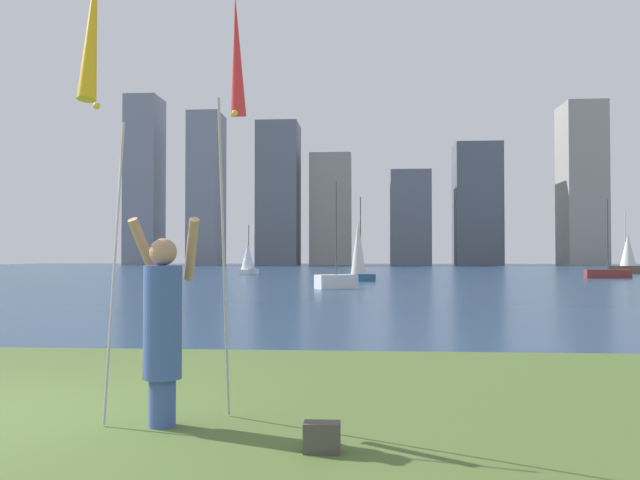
{
  "coord_description": "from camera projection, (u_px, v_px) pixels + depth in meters",
  "views": [
    {
      "loc": [
        3.7,
        -6.06,
        1.53
      ],
      "look_at": [
        2.1,
        16.49,
        2.06
      ],
      "focal_mm": 36.93,
      "sensor_mm": 36.0,
      "label": 1
    }
  ],
  "objects": [
    {
      "name": "skyline_tower_1",
      "position": [
        206.0,
        189.0,
        107.55
      ],
      "size": [
        5.13,
        6.87,
        24.78
      ],
      "color": "gray",
      "rests_on": "ground"
    },
    {
      "name": "kite_flag_left",
      "position": [
        93.0,
        36.0,
        5.65
      ],
      "size": [
        0.16,
        0.94,
        4.18
      ],
      "color": "#B2B2B7",
      "rests_on": "ground"
    },
    {
      "name": "sailboat_7",
      "position": [
        248.0,
        259.0,
        53.85
      ],
      "size": [
        1.43,
        2.34,
        4.05
      ],
      "color": "white",
      "rests_on": "ground"
    },
    {
      "name": "skyline_tower_6",
      "position": [
        582.0,
        185.0,
        102.35
      ],
      "size": [
        6.07,
        7.48,
        25.18
      ],
      "color": "gray",
      "rests_on": "ground"
    },
    {
      "name": "skyline_tower_0",
      "position": [
        144.0,
        181.0,
        108.86
      ],
      "size": [
        5.23,
        6.48,
        27.78
      ],
      "color": "gray",
      "rests_on": "ground"
    },
    {
      "name": "skyline_tower_5",
      "position": [
        477.0,
        204.0,
        107.71
      ],
      "size": [
        7.45,
        6.64,
        19.85
      ],
      "color": "#565B66",
      "rests_on": "ground"
    },
    {
      "name": "skyline_tower_2",
      "position": [
        279.0,
        194.0,
        109.92
      ],
      "size": [
        6.77,
        7.89,
        23.6
      ],
      "color": "slate",
      "rests_on": "ground"
    },
    {
      "name": "sailboat_2",
      "position": [
        336.0,
        281.0,
        30.34
      ],
      "size": [
        2.04,
        1.62,
        4.96
      ],
      "color": "white",
      "rests_on": "ground"
    },
    {
      "name": "kite_flag_right",
      "position": [
        236.0,
        66.0,
        6.63
      ],
      "size": [
        0.16,
        1.0,
        4.14
      ],
      "color": "#B2B2B7",
      "rests_on": "ground"
    },
    {
      "name": "sailboat_6",
      "position": [
        627.0,
        255.0,
        55.94
      ],
      "size": [
        2.78,
        1.8,
        5.23
      ],
      "color": "brown",
      "rests_on": "ground"
    },
    {
      "name": "skyline_tower_3",
      "position": [
        331.0,
        210.0,
        110.36
      ],
      "size": [
        6.82,
        6.3,
        18.49
      ],
      "color": "gray",
      "rests_on": "ground"
    },
    {
      "name": "sailboat_3",
      "position": [
        359.0,
        252.0,
        39.41
      ],
      "size": [
        1.83,
        0.94,
        5.05
      ],
      "color": "#2D6084",
      "rests_on": "ground"
    },
    {
      "name": "skyline_tower_4",
      "position": [
        410.0,
        218.0,
        108.24
      ],
      "size": [
        6.58,
        4.49,
        15.58
      ],
      "color": "slate",
      "rests_on": "ground"
    },
    {
      "name": "bag",
      "position": [
        322.0,
        437.0,
        5.1
      ],
      "size": [
        0.28,
        0.17,
        0.23
      ],
      "color": "#4C4742",
      "rests_on": "ground"
    },
    {
      "name": "ground",
      "position": [
        324.0,
        274.0,
        57.07
      ],
      "size": [
        120.0,
        138.0,
        0.12
      ],
      "color": "#4C662D"
    },
    {
      "name": "person",
      "position": [
        163.0,
        323.0,
        5.9
      ],
      "size": [
        0.69,
        0.51,
        1.88
      ],
      "rotation": [
        0.0,
        0.0,
        -0.13
      ],
      "color": "#3F59A5",
      "rests_on": "ground"
    },
    {
      "name": "sailboat_1",
      "position": [
        608.0,
        272.0,
        44.46
      ],
      "size": [
        3.09,
        0.81,
        5.34
      ],
      "color": "maroon",
      "rests_on": "ground"
    }
  ]
}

